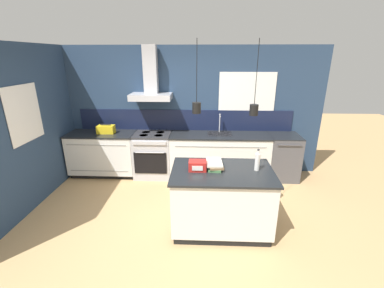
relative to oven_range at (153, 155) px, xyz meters
name	(u,v)px	position (x,y,z in m)	size (l,w,h in m)	color
ground_plane	(177,225)	(0.65, -1.69, -0.46)	(16.00, 16.00, 0.00)	tan
wall_back	(183,109)	(0.62, 0.32, 0.90)	(5.60, 2.11, 2.60)	navy
wall_left	(31,127)	(-1.78, -0.99, 0.85)	(0.08, 3.80, 2.60)	navy
counter_run_left	(104,154)	(-1.05, 0.01, 0.01)	(1.36, 0.64, 0.91)	black
counter_run_sink	(219,155)	(1.36, 0.01, 0.01)	(1.99, 0.64, 1.30)	black
oven_range	(153,155)	(0.00, 0.00, 0.00)	(0.75, 0.66, 0.91)	#B5B5BA
dishwasher	(282,157)	(2.65, 0.00, 0.00)	(0.59, 0.65, 0.91)	#4C4C51
kitchen_island	(221,199)	(1.30, -1.69, 0.00)	(1.41, 0.91, 0.91)	black
bottle_on_island	(257,161)	(1.77, -1.65, 0.58)	(0.07, 0.07, 0.30)	silver
book_stack	(215,165)	(1.20, -1.60, 0.50)	(0.24, 0.36, 0.09)	#4C7F4C
red_supply_box	(198,166)	(0.96, -1.69, 0.52)	(0.24, 0.18, 0.13)	red
yellow_toolbox	(106,129)	(-0.94, 0.00, 0.54)	(0.34, 0.18, 0.19)	gold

